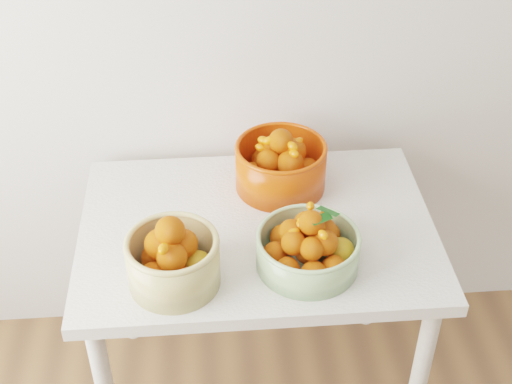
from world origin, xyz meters
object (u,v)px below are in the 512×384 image
table (257,251)px  bowl_orange (281,165)px  bowl_cream (173,259)px  bowl_green (308,247)px

table → bowl_orange: (0.09, 0.18, 0.17)m
bowl_orange → bowl_cream: bearing=-129.2°
table → bowl_orange: size_ratio=2.96×
table → bowl_green: 0.26m
bowl_green → bowl_orange: size_ratio=0.92×
bowl_cream → bowl_orange: bearing=50.8°
bowl_cream → bowl_orange: bowl_cream is taller
table → bowl_green: (0.12, -0.17, 0.16)m
bowl_cream → bowl_green: size_ratio=0.85×
bowl_green → bowl_orange: bowl_orange is taller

